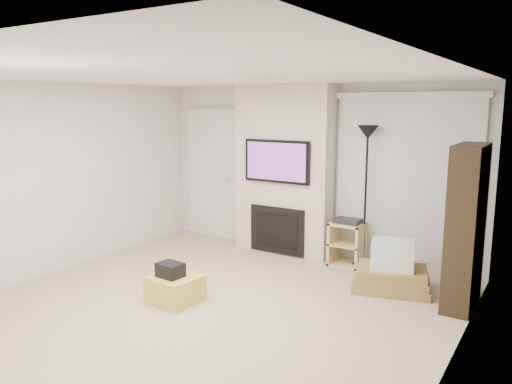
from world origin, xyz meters
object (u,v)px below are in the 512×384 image
Objects in this scene: bookshelf at (466,227)px; av_stand at (347,241)px; floor_lamp at (367,156)px; box_stack at (392,271)px; ottoman at (175,289)px.

av_stand is at bearing 157.84° from bookshelf.
floor_lamp reaches higher than av_stand.
floor_lamp reaches higher than bookshelf.
bookshelf reaches higher than box_stack.
floor_lamp is at bearing 132.49° from box_stack.
ottoman is 3.29m from bookshelf.
av_stand is 1.83m from bookshelf.
box_stack reaches higher than ottoman.
ottoman is 2.55m from av_stand.
box_stack is (1.96, 1.69, 0.08)m from ottoman.
box_stack is at bearing -47.51° from floor_lamp.
floor_lamp is at bearing 60.00° from ottoman.
ottoman is at bearing -120.00° from floor_lamp.
box_stack is at bearing 40.81° from ottoman.
floor_lamp is 1.71m from bookshelf.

